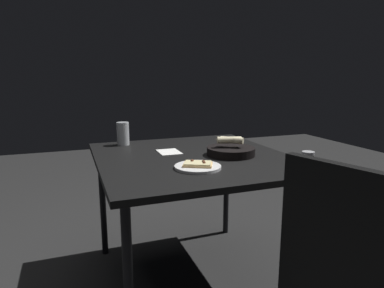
{
  "coord_description": "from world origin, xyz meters",
  "views": [
    {
      "loc": [
        -1.69,
        0.63,
        1.19
      ],
      "look_at": [
        -0.03,
        0.02,
        0.83
      ],
      "focal_mm": 31.52,
      "sensor_mm": 36.0,
      "label": 1
    }
  ],
  "objects_px": {
    "bread_basket": "(231,150)",
    "beer_glass": "(123,135)",
    "pizza_plate": "(198,166)",
    "dining_table": "(193,166)",
    "pepper_shaker": "(308,161)",
    "chair_near": "(358,288)"
  },
  "relations": [
    {
      "from": "bread_basket",
      "to": "pepper_shaker",
      "type": "relative_size",
      "value": 3.12
    },
    {
      "from": "pepper_shaker",
      "to": "chair_near",
      "type": "xyz_separation_m",
      "value": [
        -0.53,
        0.22,
        -0.27
      ]
    },
    {
      "from": "chair_near",
      "to": "dining_table",
      "type": "bearing_deg",
      "value": 11.21
    },
    {
      "from": "pizza_plate",
      "to": "beer_glass",
      "type": "xyz_separation_m",
      "value": [
        0.69,
        0.24,
        0.05
      ]
    },
    {
      "from": "pizza_plate",
      "to": "chair_near",
      "type": "xyz_separation_m",
      "value": [
        -0.73,
        -0.26,
        -0.24
      ]
    },
    {
      "from": "dining_table",
      "to": "beer_glass",
      "type": "height_order",
      "value": "beer_glass"
    },
    {
      "from": "pizza_plate",
      "to": "bread_basket",
      "type": "relative_size",
      "value": 0.84
    },
    {
      "from": "chair_near",
      "to": "bread_basket",
      "type": "bearing_deg",
      "value": -0.48
    },
    {
      "from": "pizza_plate",
      "to": "pepper_shaker",
      "type": "xyz_separation_m",
      "value": [
        -0.19,
        -0.48,
        0.03
      ]
    },
    {
      "from": "bread_basket",
      "to": "beer_glass",
      "type": "height_order",
      "value": "beer_glass"
    },
    {
      "from": "bread_basket",
      "to": "chair_near",
      "type": "height_order",
      "value": "chair_near"
    },
    {
      "from": "beer_glass",
      "to": "pizza_plate",
      "type": "bearing_deg",
      "value": -160.49
    },
    {
      "from": "dining_table",
      "to": "chair_near",
      "type": "xyz_separation_m",
      "value": [
        -0.98,
        -0.19,
        -0.17
      ]
    },
    {
      "from": "dining_table",
      "to": "chair_near",
      "type": "relative_size",
      "value": 1.17
    },
    {
      "from": "bread_basket",
      "to": "beer_glass",
      "type": "bearing_deg",
      "value": 46.12
    },
    {
      "from": "dining_table",
      "to": "pepper_shaker",
      "type": "bearing_deg",
      "value": -137.35
    },
    {
      "from": "dining_table",
      "to": "beer_glass",
      "type": "xyz_separation_m",
      "value": [
        0.43,
        0.31,
        0.13
      ]
    },
    {
      "from": "bread_basket",
      "to": "dining_table",
      "type": "bearing_deg",
      "value": 73.16
    },
    {
      "from": "bread_basket",
      "to": "beer_glass",
      "type": "xyz_separation_m",
      "value": [
        0.49,
        0.51,
        0.04
      ]
    },
    {
      "from": "dining_table",
      "to": "pizza_plate",
      "type": "xyz_separation_m",
      "value": [
        -0.25,
        0.07,
        0.07
      ]
    },
    {
      "from": "pepper_shaker",
      "to": "chair_near",
      "type": "height_order",
      "value": "chair_near"
    },
    {
      "from": "bread_basket",
      "to": "chair_near",
      "type": "xyz_separation_m",
      "value": [
        -0.92,
        0.01,
        -0.26
      ]
    }
  ]
}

